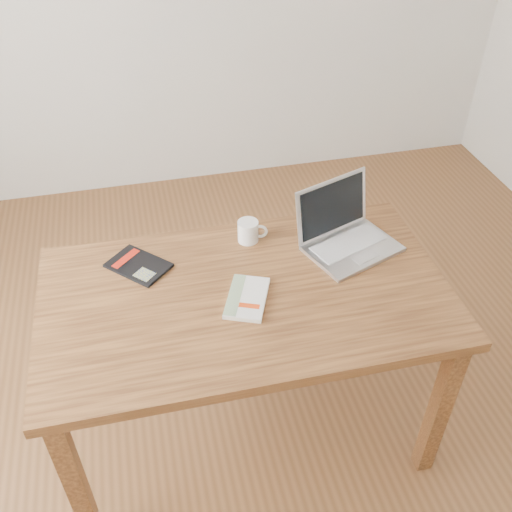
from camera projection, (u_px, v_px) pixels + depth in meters
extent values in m
plane|color=brown|center=(270.00, 418.00, 2.41)|extent=(4.00, 4.00, 0.00)
cube|color=brown|center=(246.00, 296.00, 1.93)|extent=(1.38, 0.80, 0.04)
cube|color=brown|center=(76.00, 484.00, 1.81)|extent=(0.06, 0.06, 0.71)
cube|color=brown|center=(439.00, 409.00, 2.03)|extent=(0.06, 0.06, 0.71)
cube|color=brown|center=(78.00, 332.00, 2.31)|extent=(0.06, 0.06, 0.71)
cube|color=brown|center=(369.00, 285.00, 2.53)|extent=(0.06, 0.06, 0.71)
cube|color=silver|center=(247.00, 298.00, 1.88)|extent=(0.19, 0.24, 0.01)
cube|color=white|center=(247.00, 298.00, 1.88)|extent=(0.19, 0.23, 0.02)
cube|color=gray|center=(235.00, 294.00, 1.88)|extent=(0.11, 0.20, 0.00)
cube|color=red|center=(249.00, 306.00, 1.84)|extent=(0.07, 0.04, 0.00)
cube|color=black|center=(139.00, 265.00, 2.02)|extent=(0.25, 0.25, 0.01)
cube|color=red|center=(126.00, 258.00, 2.04)|extent=(0.11, 0.10, 0.00)
cube|color=gray|center=(144.00, 274.00, 1.97)|extent=(0.08, 0.08, 0.00)
cube|color=silver|center=(353.00, 249.00, 2.09)|extent=(0.38, 0.32, 0.01)
cube|color=silver|center=(348.00, 243.00, 2.10)|extent=(0.30, 0.21, 0.00)
cube|color=#BCBCC1|center=(365.00, 257.00, 2.04)|extent=(0.11, 0.08, 0.00)
cube|color=silver|center=(332.00, 206.00, 2.10)|extent=(0.32, 0.15, 0.21)
cube|color=black|center=(333.00, 207.00, 2.10)|extent=(0.28, 0.14, 0.19)
cylinder|color=white|center=(248.00, 231.00, 2.11)|extent=(0.08, 0.08, 0.08)
cylinder|color=black|center=(248.00, 223.00, 2.09)|extent=(0.06, 0.06, 0.01)
torus|color=white|center=(260.00, 231.00, 2.11)|extent=(0.06, 0.03, 0.06)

